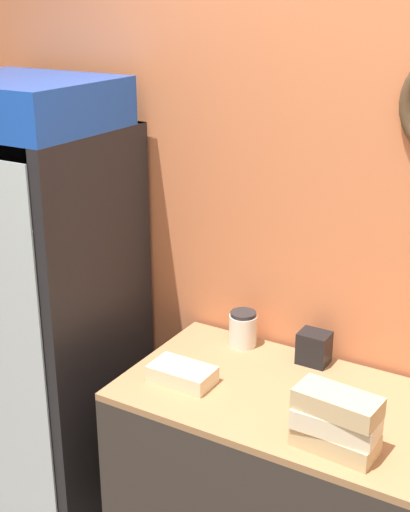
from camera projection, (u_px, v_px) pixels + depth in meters
wall_back at (409, 250)px, 2.40m from camera, size 5.20×0.10×2.70m
beverage_cooler at (50, 292)px, 2.92m from camera, size 0.65×0.61×1.88m
sandwich_stack_bottom at (335, 440)px, 2.10m from camera, size 0.26×0.14×0.06m
sandwich_stack_middle at (336, 422)px, 2.07m from camera, size 0.25×0.12×0.06m
sandwich_stack_top at (338, 403)px, 2.05m from camera, size 0.26×0.14×0.06m
sandwich_flat_left at (182, 374)px, 2.46m from camera, size 0.22×0.13×0.06m
condiment_jar at (243, 329)px, 2.70m from camera, size 0.11×0.11×0.14m
napkin_dispenser at (314, 348)px, 2.58m from camera, size 0.11×0.09×0.12m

